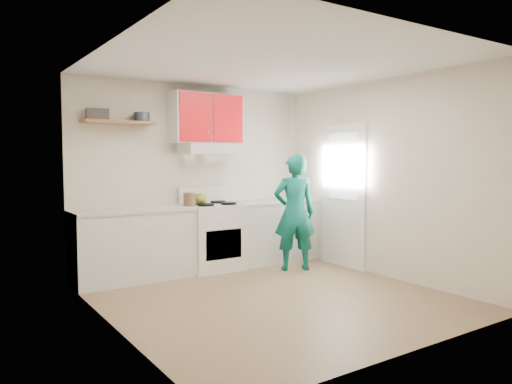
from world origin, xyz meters
TOP-DOWN VIEW (x-y plane):
  - floor at (0.00, 0.00)m, footprint 3.80×3.80m
  - ceiling at (0.00, 0.00)m, footprint 3.60×3.80m
  - back_wall at (0.00, 1.90)m, footprint 3.60×0.04m
  - front_wall at (0.00, -1.90)m, footprint 3.60×0.04m
  - left_wall at (-1.80, 0.00)m, footprint 0.04×3.80m
  - right_wall at (1.80, 0.00)m, footprint 0.04×3.80m
  - door at (1.78, 0.70)m, footprint 0.05×0.85m
  - door_glass at (1.75, 0.70)m, footprint 0.01×0.55m
  - counter_left at (-1.04, 1.60)m, footprint 1.52×0.60m
  - counter_right at (1.14, 1.60)m, footprint 1.32×0.60m
  - stove at (0.10, 1.57)m, footprint 0.76×0.65m
  - range_hood at (0.10, 1.68)m, footprint 0.76×0.44m
  - upper_cabinets at (0.10, 1.73)m, footprint 1.02×0.33m
  - shelf at (-1.15, 1.75)m, footprint 0.90×0.30m
  - books at (-1.40, 1.78)m, footprint 0.30×0.24m
  - tin at (-0.83, 1.77)m, footprint 0.21×0.21m
  - kettle at (-0.07, 1.61)m, footprint 0.25×0.25m
  - crock at (-0.26, 1.55)m, footprint 0.20×0.20m
  - cutting_board at (0.77, 1.61)m, footprint 0.39×0.33m
  - silicone_mat at (1.51, 1.60)m, footprint 0.30×0.26m
  - person at (1.04, 0.91)m, footprint 0.70×0.60m

SIDE VIEW (x-z plane):
  - floor at x=0.00m, z-range 0.00..0.00m
  - counter_left at x=-1.04m, z-range 0.00..0.90m
  - counter_right at x=1.14m, z-range 0.00..0.90m
  - stove at x=0.10m, z-range 0.00..0.92m
  - person at x=1.04m, z-range 0.00..1.62m
  - silicone_mat at x=1.51m, z-range 0.90..0.91m
  - cutting_board at x=0.77m, z-range 0.90..0.92m
  - crock at x=-0.26m, z-range 0.90..1.10m
  - kettle at x=-0.07m, z-range 0.92..1.09m
  - door at x=1.78m, z-range 0.00..2.05m
  - back_wall at x=0.00m, z-range 0.00..2.60m
  - front_wall at x=0.00m, z-range 0.00..2.60m
  - left_wall at x=-1.80m, z-range 0.00..2.60m
  - right_wall at x=1.80m, z-range 0.00..2.60m
  - door_glass at x=1.75m, z-range 0.98..1.92m
  - range_hood at x=0.10m, z-range 1.62..1.77m
  - shelf at x=-1.15m, z-range 2.00..2.04m
  - tin at x=-0.83m, z-range 2.04..2.16m
  - books at x=-1.40m, z-range 2.04..2.18m
  - upper_cabinets at x=0.10m, z-range 1.77..2.47m
  - ceiling at x=0.00m, z-range 2.58..2.62m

